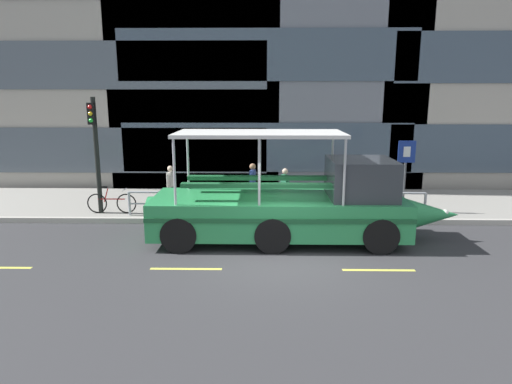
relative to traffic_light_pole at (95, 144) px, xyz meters
The scene contains 13 objects.
ground_plane 7.71m from the traffic_light_pole, 30.76° to the right, with size 120.00×120.00×0.00m, color #333335.
sidewalk 6.98m from the traffic_light_pole, 16.92° to the left, with size 32.00×4.80×0.18m, color gray.
curb_edge 6.75m from the traffic_light_pole, ahead, with size 32.00×0.18×0.18m, color #B2ADA3.
lane_centreline 8.23m from the traffic_light_pole, 37.02° to the right, with size 25.80×0.12×0.01m.
curb_guardrail 6.48m from the traffic_light_pole, ahead, with size 10.25×0.09×0.85m.
traffic_light_pole is the anchor object (origin of this frame).
parking_sign 10.76m from the traffic_light_pole, ahead, with size 0.60×0.12×2.54m.
leaned_bicycle 2.11m from the traffic_light_pole, ahead, with size 1.74×0.46×0.96m.
duck_tour_boat 7.30m from the traffic_light_pole, 19.16° to the right, with size 9.19×2.55×3.23m.
pedestrian_near_bow 9.89m from the traffic_light_pole, ahead, with size 0.45×0.22×1.58m.
pedestrian_mid_left 6.71m from the traffic_light_pole, ahead, with size 0.31×0.36×1.54m.
pedestrian_mid_right 5.61m from the traffic_light_pole, ahead, with size 0.23×0.48×1.67m.
pedestrian_near_stern 2.93m from the traffic_light_pole, 22.19° to the left, with size 0.27×0.42×1.55m.
Camera 1 is at (-0.47, -11.47, 4.24)m, focal length 31.39 mm.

